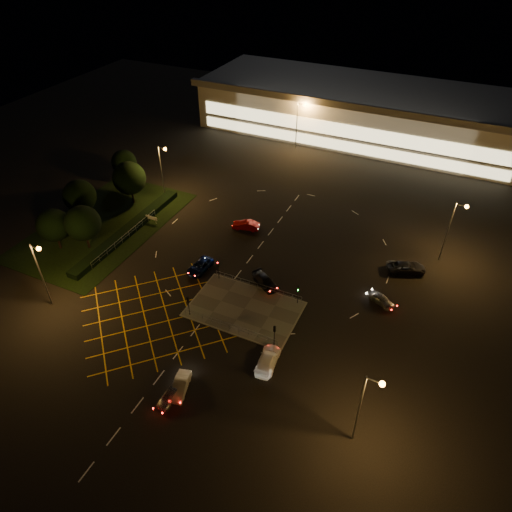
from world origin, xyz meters
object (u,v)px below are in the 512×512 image
at_px(car_far_dkgrey, 265,281).
at_px(car_circ_red, 246,225).
at_px(car_near_silver, 170,396).
at_px(car_right_silver, 382,300).
at_px(car_queue_white, 180,386).
at_px(car_approach_white, 268,360).
at_px(signal_ne, 298,291).
at_px(car_east_grey, 406,267).
at_px(signal_nw, 218,266).
at_px(car_left_blue, 200,266).
at_px(signal_sw, 188,302).
at_px(signal_se, 274,332).

distance_m(car_far_dkgrey, car_circ_red, 14.28).
distance_m(car_near_silver, car_far_dkgrey, 21.59).
bearing_deg(car_right_silver, car_queue_white, 169.89).
bearing_deg(car_circ_red, car_approach_white, 18.25).
height_order(signal_ne, car_circ_red, signal_ne).
distance_m(car_far_dkgrey, car_approach_white, 13.99).
bearing_deg(car_far_dkgrey, car_east_grey, -24.29).
distance_m(signal_nw, car_near_silver, 20.52).
xyz_separation_m(car_left_blue, car_far_dkgrey, (9.99, 1.03, 0.01)).
bearing_deg(signal_nw, car_approach_white, -41.35).
bearing_deg(signal_sw, car_left_blue, -67.87).
bearing_deg(signal_ne, car_right_silver, 25.57).
bearing_deg(signal_nw, car_circ_red, 99.01).
height_order(signal_ne, car_far_dkgrey, signal_ne).
distance_m(car_near_silver, car_circ_red, 33.66).
bearing_deg(car_approach_white, signal_se, -86.95).
relative_size(car_far_dkgrey, car_east_grey, 0.83).
xyz_separation_m(signal_sw, car_queue_white, (5.18, -10.33, -1.68)).
bearing_deg(signal_se, signal_sw, 0.00).
relative_size(car_right_silver, car_east_grey, 0.67).
relative_size(car_queue_white, car_left_blue, 0.87).
distance_m(car_right_silver, car_approach_white, 18.59).
bearing_deg(car_right_silver, signal_nw, 128.54).
relative_size(signal_ne, car_circ_red, 0.70).
height_order(car_far_dkgrey, car_right_silver, car_far_dkgrey).
bearing_deg(car_right_silver, car_east_grey, 14.00).
xyz_separation_m(signal_sw, car_far_dkgrey, (6.49, 9.63, -1.69)).
distance_m(car_circ_red, car_approach_white, 28.13).
distance_m(signal_se, car_queue_white, 12.49).
relative_size(car_east_grey, car_approach_white, 1.08).
xyz_separation_m(car_far_dkgrey, car_right_silver, (15.69, 3.23, -0.03)).
relative_size(signal_ne, car_right_silver, 0.83).
bearing_deg(signal_sw, signal_se, -180.00).
height_order(signal_sw, signal_ne, same).
relative_size(car_left_blue, car_right_silver, 1.26).
distance_m(car_left_blue, car_far_dkgrey, 10.05).
xyz_separation_m(signal_nw, car_far_dkgrey, (6.49, 1.65, -1.69)).
distance_m(signal_se, car_far_dkgrey, 11.22).
height_order(signal_se, car_far_dkgrey, signal_se).
bearing_deg(car_queue_white, signal_sw, 100.98).
height_order(signal_sw, car_left_blue, signal_sw).
relative_size(signal_se, car_circ_red, 0.70).
xyz_separation_m(signal_sw, car_approach_white, (12.49, -3.01, -1.62)).
distance_m(car_far_dkgrey, car_east_grey, 20.80).
xyz_separation_m(signal_se, car_far_dkgrey, (-5.51, 9.63, -1.69)).
relative_size(signal_nw, car_right_silver, 0.83).
xyz_separation_m(signal_nw, car_right_silver, (22.19, 4.87, -1.72)).
xyz_separation_m(signal_nw, car_circ_red, (-2.07, 13.07, -1.63)).
relative_size(signal_se, car_near_silver, 0.88).
height_order(car_near_silver, car_approach_white, car_approach_white).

